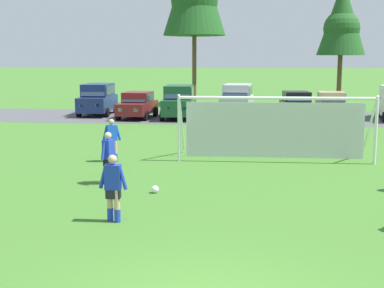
{
  "coord_description": "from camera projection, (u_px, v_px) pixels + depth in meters",
  "views": [
    {
      "loc": [
        0.7,
        -7.5,
        3.9
      ],
      "look_at": [
        -1.15,
        9.19,
        1.15
      ],
      "focal_mm": 48.98,
      "sensor_mm": 36.0,
      "label": 1
    }
  ],
  "objects": [
    {
      "name": "parked_car_slot_center",
      "position": [
        237.0,
        100.0,
        35.72
      ],
      "size": [
        2.41,
        4.74,
        2.16
      ],
      "color": "#B2B2BC",
      "rests_on": "ground"
    },
    {
      "name": "soccer_ball",
      "position": [
        155.0,
        189.0,
        15.32
      ],
      "size": [
        0.22,
        0.22,
        0.22
      ],
      "color": "white",
      "rests_on": "ground"
    },
    {
      "name": "player_striker_near",
      "position": [
        109.0,
        158.0,
        16.38
      ],
      "size": [
        0.34,
        0.71,
        1.64
      ],
      "color": "beige",
      "rests_on": "ground"
    },
    {
      "name": "parked_car_slot_center_right",
      "position": [
        296.0,
        104.0,
        34.91
      ],
      "size": [
        2.25,
        4.31,
        1.72
      ],
      "color": "black",
      "rests_on": "ground"
    },
    {
      "name": "player_defender_far",
      "position": [
        113.0,
        188.0,
        12.54
      ],
      "size": [
        0.73,
        0.25,
        1.64
      ],
      "color": "tan",
      "rests_on": "ground"
    },
    {
      "name": "parked_car_slot_far_left",
      "position": [
        98.0,
        99.0,
        36.38
      ],
      "size": [
        2.3,
        4.68,
        2.16
      ],
      "color": "navy",
      "rests_on": "ground"
    },
    {
      "name": "ground_plane",
      "position": [
        233.0,
        149.0,
        22.78
      ],
      "size": [
        400.0,
        400.0,
        0.0
      ],
      "primitive_type": "plane",
      "color": "#3D7028"
    },
    {
      "name": "parked_car_slot_right",
      "position": [
        331.0,
        105.0,
        34.54
      ],
      "size": [
        2.18,
        4.27,
        1.72
      ],
      "color": "tan",
      "rests_on": "ground"
    },
    {
      "name": "player_winger_right",
      "position": [
        112.0,
        140.0,
        19.89
      ],
      "size": [
        0.69,
        0.43,
        1.64
      ],
      "color": "tan",
      "rests_on": "ground"
    },
    {
      "name": "soccer_goal",
      "position": [
        274.0,
        126.0,
        20.4
      ],
      "size": [
        7.47,
        2.13,
        2.57
      ],
      "color": "white",
      "rests_on": "ground"
    },
    {
      "name": "parking_lot_strip",
      "position": [
        239.0,
        117.0,
        34.96
      ],
      "size": [
        52.0,
        8.4,
        0.01
      ],
      "primitive_type": "cube",
      "color": "#4C4C51",
      "rests_on": "ground"
    },
    {
      "name": "parked_car_slot_left",
      "position": [
        138.0,
        105.0,
        34.4
      ],
      "size": [
        2.23,
        4.3,
        1.72
      ],
      "color": "maroon",
      "rests_on": "ground"
    },
    {
      "name": "parked_car_slot_center_left",
      "position": [
        179.0,
        101.0,
        34.26
      ],
      "size": [
        2.32,
        4.69,
        2.16
      ],
      "color": "#194C2D",
      "rests_on": "ground"
    },
    {
      "name": "tree_mid_left",
      "position": [
        342.0,
        20.0,
        40.57
      ],
      "size": [
        3.74,
        3.74,
        9.96
      ],
      "color": "brown",
      "rests_on": "ground"
    }
  ]
}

